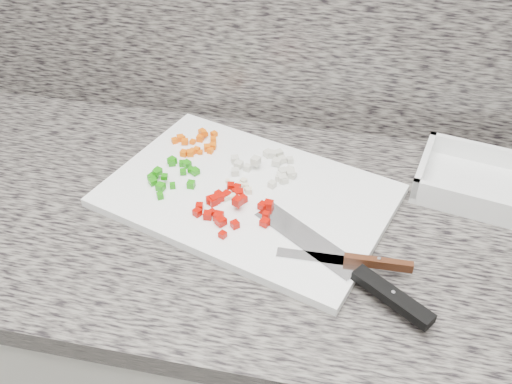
{
  "coord_description": "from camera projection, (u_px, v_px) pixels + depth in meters",
  "views": [
    {
      "loc": [
        0.13,
        0.71,
        1.57
      ],
      "look_at": [
        -0.03,
        1.45,
        0.94
      ],
      "focal_mm": 40.0,
      "sensor_mm": 36.0,
      "label": 1
    }
  ],
  "objects": [
    {
      "name": "countertop",
      "position": [
        271.0,
        223.0,
        1.01
      ],
      "size": [
        3.96,
        0.64,
        0.04
      ],
      "primitive_type": "cube",
      "color": "#68635C",
      "rests_on": "cabinet"
    },
    {
      "name": "tray",
      "position": [
        485.0,
        185.0,
        1.04
      ],
      "size": [
        0.27,
        0.22,
        0.05
      ],
      "rotation": [
        0.0,
        0.0,
        -0.21
      ],
      "color": "white",
      "rests_on": "countertop"
    },
    {
      "name": "paring_knife",
      "position": [
        361.0,
        261.0,
        0.88
      ],
      "size": [
        0.21,
        0.02,
        0.02
      ],
      "rotation": [
        0.0,
        0.0,
        0.02
      ],
      "color": "silver",
      "rests_on": "cutting_board"
    },
    {
      "name": "cutting_board",
      "position": [
        247.0,
        196.0,
        1.03
      ],
      "size": [
        0.57,
        0.46,
        0.02
      ],
      "primitive_type": "cube",
      "rotation": [
        0.0,
        0.0,
        -0.31
      ],
      "color": "white",
      "rests_on": "countertop"
    },
    {
      "name": "red_pepper_pile",
      "position": [
        229.0,
        205.0,
        0.98
      ],
      "size": [
        0.14,
        0.14,
        0.03
      ],
      "color": "#A50902",
      "rests_on": "cutting_board"
    },
    {
      "name": "onion_pile",
      "position": [
        270.0,
        166.0,
        1.07
      ],
      "size": [
        0.13,
        0.11,
        0.03
      ],
      "color": "beige",
      "rests_on": "cutting_board"
    },
    {
      "name": "garlic_pile",
      "position": [
        238.0,
        191.0,
        1.02
      ],
      "size": [
        0.06,
        0.07,
        0.01
      ],
      "color": "beige",
      "rests_on": "cutting_board"
    },
    {
      "name": "carrot_pile",
      "position": [
        197.0,
        143.0,
        1.13
      ],
      "size": [
        0.09,
        0.1,
        0.02
      ],
      "color": "#E65905",
      "rests_on": "cutting_board"
    },
    {
      "name": "green_pepper_pile",
      "position": [
        172.0,
        174.0,
        1.05
      ],
      "size": [
        0.09,
        0.12,
        0.02
      ],
      "color": "#19800B",
      "rests_on": "cutting_board"
    },
    {
      "name": "cabinet",
      "position": [
        267.0,
        368.0,
        1.3
      ],
      "size": [
        3.92,
        0.62,
        0.86
      ],
      "primitive_type": "cube",
      "color": "beige",
      "rests_on": "ground"
    },
    {
      "name": "chef_knife",
      "position": [
        361.0,
        275.0,
        0.86
      ],
      "size": [
        0.3,
        0.22,
        0.02
      ],
      "rotation": [
        0.0,
        0.0,
        -0.61
      ],
      "color": "silver",
      "rests_on": "cutting_board"
    }
  ]
}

